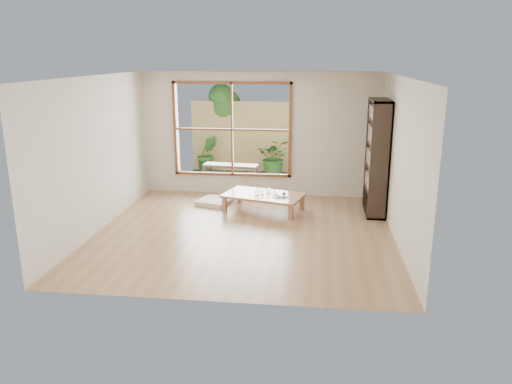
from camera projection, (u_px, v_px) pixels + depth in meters
ground at (244, 232)px, 8.52m from camera, size 5.00×5.00×0.00m
low_table at (264, 196)px, 9.63m from camera, size 1.66×1.21×0.33m
floor_cushion at (215, 201)px, 10.14m from camera, size 0.75×0.75×0.09m
bookshelf at (377, 158)px, 9.29m from camera, size 0.34×0.97×2.15m
glass_tall at (257, 192)px, 9.53m from camera, size 0.08×0.08×0.14m
glass_mid at (275, 192)px, 9.59m from camera, size 0.06×0.06×0.09m
glass_short at (269, 191)px, 9.67m from camera, size 0.08×0.08×0.10m
glass_small at (262, 192)px, 9.61m from camera, size 0.07×0.07×0.09m
food_tray at (281, 196)px, 9.45m from camera, size 0.32×0.28×0.09m
deck at (241, 181)px, 11.99m from camera, size 2.80×2.00×0.05m
garden_bench at (231, 167)px, 11.76m from camera, size 1.31×0.49×0.41m
bamboo_fence at (246, 137)px, 12.71m from camera, size 2.80×0.06×1.80m
shrub_right at (275, 157)px, 12.36m from camera, size 0.85×0.75×0.91m
shrub_left at (207, 154)px, 12.58m from camera, size 0.65×0.60×0.96m
garden_tree at (222, 107)px, 12.88m from camera, size 1.04×0.85×2.22m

